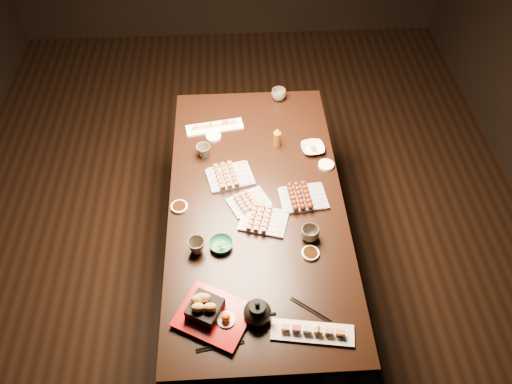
% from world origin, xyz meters
% --- Properties ---
extents(ground, '(5.00, 5.00, 0.00)m').
position_xyz_m(ground, '(0.00, 0.00, 0.00)').
color(ground, black).
rests_on(ground, ground).
extents(dining_table, '(1.06, 1.88, 0.75)m').
position_xyz_m(dining_table, '(0.09, -0.32, 0.38)').
color(dining_table, black).
rests_on(dining_table, ground).
extents(sushi_platter_near, '(0.36, 0.15, 0.04)m').
position_xyz_m(sushi_platter_near, '(0.28, -1.05, 0.77)').
color(sushi_platter_near, white).
rests_on(sushi_platter_near, dining_table).
extents(sushi_platter_far, '(0.35, 0.15, 0.04)m').
position_xyz_m(sushi_platter_far, '(-0.13, 0.26, 0.77)').
color(sushi_platter_far, white).
rests_on(sushi_platter_far, dining_table).
extents(yakitori_plate_center, '(0.24, 0.21, 0.05)m').
position_xyz_m(yakitori_plate_center, '(0.05, -0.33, 0.78)').
color(yakitori_plate_center, '#828EB6').
rests_on(yakitori_plate_center, dining_table).
extents(yakitori_plate_right, '(0.27, 0.22, 0.06)m').
position_xyz_m(yakitori_plate_right, '(0.12, -0.45, 0.78)').
color(yakitori_plate_right, '#828EB6').
rests_on(yakitori_plate_right, dining_table).
extents(yakitori_plate_left, '(0.27, 0.22, 0.06)m').
position_xyz_m(yakitori_plate_left, '(-0.04, -0.15, 0.78)').
color(yakitori_plate_left, '#828EB6').
rests_on(yakitori_plate_left, dining_table).
extents(tsukune_plate, '(0.25, 0.20, 0.06)m').
position_xyz_m(tsukune_plate, '(0.33, -0.32, 0.78)').
color(tsukune_plate, '#828EB6').
rests_on(tsukune_plate, dining_table).
extents(edamame_bowl_green, '(0.12, 0.12, 0.04)m').
position_xyz_m(edamame_bowl_green, '(-0.10, -0.59, 0.77)').
color(edamame_bowl_green, '#277755').
rests_on(edamame_bowl_green, dining_table).
extents(edamame_bowl_cream, '(0.14, 0.14, 0.03)m').
position_xyz_m(edamame_bowl_cream, '(0.42, 0.04, 0.77)').
color(edamame_bowl_cream, beige).
rests_on(edamame_bowl_cream, dining_table).
extents(tempura_tray, '(0.38, 0.35, 0.11)m').
position_xyz_m(tempura_tray, '(-0.13, -0.96, 0.80)').
color(tempura_tray, black).
rests_on(tempura_tray, dining_table).
extents(teacup_near_left, '(0.10, 0.10, 0.08)m').
position_xyz_m(teacup_near_left, '(-0.21, -0.61, 0.79)').
color(teacup_near_left, '#4B4339').
rests_on(teacup_near_left, dining_table).
extents(teacup_mid_right, '(0.11, 0.11, 0.07)m').
position_xyz_m(teacup_mid_right, '(0.33, -0.56, 0.79)').
color(teacup_mid_right, '#4B4339').
rests_on(teacup_mid_right, dining_table).
extents(teacup_far_left, '(0.09, 0.09, 0.07)m').
position_xyz_m(teacup_far_left, '(-0.19, 0.03, 0.79)').
color(teacup_far_left, '#4B4339').
rests_on(teacup_far_left, dining_table).
extents(teacup_far_right, '(0.12, 0.12, 0.07)m').
position_xyz_m(teacup_far_right, '(0.27, 0.51, 0.79)').
color(teacup_far_right, '#4B4339').
rests_on(teacup_far_right, dining_table).
extents(teapot, '(0.18, 0.18, 0.12)m').
position_xyz_m(teapot, '(0.05, -0.97, 0.81)').
color(teapot, black).
rests_on(teapot, dining_table).
extents(condiment_bottle, '(0.05, 0.05, 0.13)m').
position_xyz_m(condiment_bottle, '(0.23, 0.09, 0.81)').
color(condiment_bottle, brown).
rests_on(condiment_bottle, dining_table).
extents(sauce_dish_west, '(0.11, 0.11, 0.02)m').
position_xyz_m(sauce_dish_west, '(-0.31, -0.34, 0.76)').
color(sauce_dish_west, white).
rests_on(sauce_dish_west, dining_table).
extents(sauce_dish_east, '(0.12, 0.12, 0.02)m').
position_xyz_m(sauce_dish_east, '(0.48, -0.08, 0.76)').
color(sauce_dish_east, white).
rests_on(sauce_dish_east, dining_table).
extents(sauce_dish_se, '(0.09, 0.09, 0.01)m').
position_xyz_m(sauce_dish_se, '(0.32, -0.66, 0.76)').
color(sauce_dish_se, white).
rests_on(sauce_dish_se, dining_table).
extents(sauce_dish_nw, '(0.09, 0.09, 0.02)m').
position_xyz_m(sauce_dish_nw, '(-0.13, 0.18, 0.76)').
color(sauce_dish_nw, white).
rests_on(sauce_dish_nw, dining_table).
extents(chopsticks_near, '(0.21, 0.05, 0.01)m').
position_xyz_m(chopsticks_near, '(-0.11, -1.09, 0.75)').
color(chopsticks_near, black).
rests_on(chopsticks_near, dining_table).
extents(chopsticks_se, '(0.17, 0.14, 0.01)m').
position_xyz_m(chopsticks_se, '(0.29, -0.94, 0.75)').
color(chopsticks_se, black).
rests_on(chopsticks_se, dining_table).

